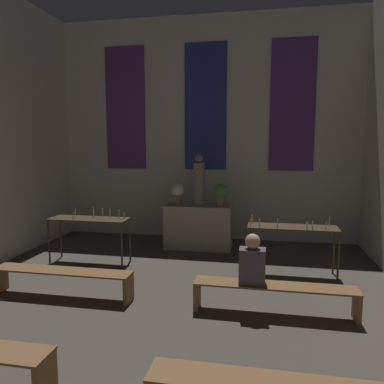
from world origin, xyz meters
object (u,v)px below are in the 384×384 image
(candle_rack_left, at_px, (89,223))
(pew_back_right, at_px, (274,292))
(altar, at_px, (199,226))
(statue, at_px, (199,182))
(candle_rack_right, at_px, (292,232))
(pew_back_left, at_px, (62,277))
(flower_vase_right, at_px, (220,193))
(flower_vase_left, at_px, (178,192))
(person_seated, at_px, (252,262))

(candle_rack_left, relative_size, pew_back_right, 0.71)
(altar, bearing_deg, statue, -90.00)
(candle_rack_right, xyz_separation_m, pew_back_left, (-3.56, -1.67, -0.47))
(altar, distance_m, flower_vase_right, 0.92)
(altar, bearing_deg, flower_vase_left, -180.00)
(altar, bearing_deg, pew_back_right, -62.76)
(flower_vase_right, relative_size, candle_rack_left, 0.31)
(altar, bearing_deg, pew_back_left, -117.24)
(pew_back_right, height_order, person_seated, person_seated)
(pew_back_left, xyz_separation_m, pew_back_right, (3.22, 0.00, 0.00))
(flower_vase_right, distance_m, candle_rack_right, 2.12)
(person_seated, bearing_deg, flower_vase_right, 104.62)
(flower_vase_left, bearing_deg, statue, 0.00)
(candle_rack_left, bearing_deg, pew_back_left, -78.46)
(flower_vase_left, bearing_deg, pew_back_left, -109.77)
(altar, height_order, pew_back_left, altar)
(flower_vase_right, bearing_deg, flower_vase_left, 180.00)
(flower_vase_left, height_order, pew_back_left, flower_vase_left)
(person_seated, bearing_deg, candle_rack_left, 152.80)
(pew_back_left, relative_size, person_seated, 3.16)
(person_seated, bearing_deg, candle_rack_right, 68.64)
(flower_vase_right, xyz_separation_m, candle_rack_left, (-2.43, -1.45, -0.48))
(altar, height_order, candle_rack_left, candle_rack_left)
(flower_vase_right, height_order, pew_back_left, flower_vase_right)
(altar, xyz_separation_m, pew_back_right, (1.61, -3.12, -0.17))
(altar, distance_m, candle_rack_left, 2.45)
(flower_vase_left, height_order, pew_back_right, flower_vase_left)
(flower_vase_left, relative_size, candle_rack_right, 0.31)
(statue, relative_size, candle_rack_left, 0.72)
(flower_vase_left, bearing_deg, flower_vase_right, 0.00)
(candle_rack_right, relative_size, person_seated, 2.23)
(pew_back_left, bearing_deg, flower_vase_left, 70.23)
(statue, distance_m, pew_back_right, 3.71)
(candle_rack_right, height_order, pew_back_right, candle_rack_right)
(statue, xyz_separation_m, flower_vase_right, (0.48, 0.00, -0.24))
(candle_rack_left, distance_m, pew_back_left, 1.77)
(candle_rack_left, xyz_separation_m, pew_back_right, (3.56, -1.67, -0.47))
(flower_vase_right, height_order, candle_rack_right, flower_vase_right)
(altar, height_order, pew_back_right, altar)
(candle_rack_left, bearing_deg, altar, 36.72)
(flower_vase_left, distance_m, pew_back_right, 3.88)
(altar, xyz_separation_m, flower_vase_left, (-0.48, -0.00, 0.78))
(statue, bearing_deg, pew_back_left, -117.24)
(candle_rack_right, relative_size, pew_back_left, 0.71)
(statue, height_order, person_seated, statue)
(altar, distance_m, candle_rack_right, 2.45)
(pew_back_left, bearing_deg, candle_rack_right, 25.08)
(flower_vase_left, relative_size, pew_back_left, 0.22)
(pew_back_left, height_order, person_seated, person_seated)
(flower_vase_right, relative_size, pew_back_left, 0.22)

